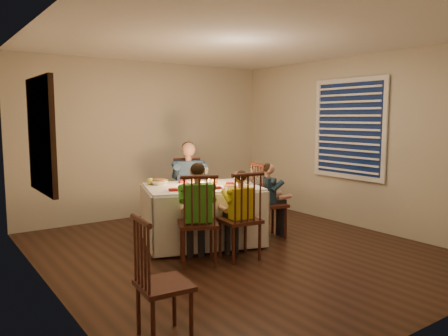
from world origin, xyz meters
TOP-DOWN VIEW (x-y plane):
  - ground at (0.00, 0.00)m, footprint 5.00×5.00m
  - wall_left at (-2.25, 0.00)m, footprint 0.02×5.00m
  - wall_right at (2.25, 0.00)m, footprint 0.02×5.00m
  - wall_back at (0.00, 2.50)m, footprint 4.50×0.02m
  - ceiling at (0.00, 0.00)m, footprint 5.00×5.00m
  - dining_table at (-0.18, 0.54)m, footprint 1.74×1.47m
  - chair_adult at (0.08, 1.33)m, footprint 0.56×0.55m
  - chair_near_left at (-0.67, -0.14)m, footprint 0.57×0.56m
  - chair_near_right at (-0.17, -0.27)m, footprint 0.49×0.47m
  - chair_end at (0.73, 0.23)m, footprint 0.49×0.51m
  - adult at (0.08, 1.33)m, footprint 0.63×0.60m
  - child_green at (-0.67, -0.14)m, footprint 0.54×0.52m
  - child_yellow at (-0.17, -0.27)m, footprint 0.39×0.37m
  - child_teal at (0.73, 0.23)m, footprint 0.37×0.40m
  - setting_adult at (-0.08, 0.87)m, footprint 0.33×0.33m
  - setting_green at (-0.52, 0.35)m, footprint 0.33×0.33m
  - setting_yellow at (0.01, 0.18)m, footprint 0.33×0.33m
  - setting_teal at (0.34, 0.34)m, footprint 0.33×0.33m
  - candle_left at (-0.24, 0.55)m, footprint 0.06×0.06m
  - candle_right at (-0.10, 0.51)m, footprint 0.06×0.06m
  - squash at (-0.70, 1.03)m, footprint 0.09×0.09m
  - orange_fruit at (0.01, 0.53)m, footprint 0.08×0.08m
  - serving_bowl at (-0.60, 0.95)m, footprint 0.33×0.33m
  - wall_mirror at (-2.22, 0.30)m, footprint 0.06×0.95m
  - window_blinds at (2.21, 0.10)m, footprint 0.07×1.34m

SIDE VIEW (x-z plane):
  - ground at x=0.00m, z-range 0.00..0.00m
  - chair_adult at x=0.08m, z-range -0.53..0.53m
  - chair_near_left at x=-0.67m, z-range -0.53..0.53m
  - chair_near_right at x=-0.17m, z-range -0.53..0.53m
  - chair_end at x=0.73m, z-range -0.53..0.53m
  - adult at x=0.08m, z-range -0.66..0.66m
  - child_green at x=-0.67m, z-range -0.59..0.59m
  - child_yellow at x=-0.17m, z-range -0.53..0.53m
  - child_teal at x=0.73m, z-range -0.52..0.52m
  - dining_table at x=-0.18m, z-range 0.18..0.93m
  - setting_adult at x=-0.08m, z-range 0.78..0.80m
  - setting_green at x=-0.52m, z-range 0.78..0.80m
  - setting_yellow at x=0.01m, z-range 0.78..0.80m
  - setting_teal at x=0.34m, z-range 0.78..0.80m
  - serving_bowl at x=-0.60m, z-range 0.78..0.84m
  - orange_fruit at x=0.01m, z-range 0.78..0.86m
  - squash at x=-0.70m, z-range 0.78..0.87m
  - candle_left at x=-0.24m, z-range 0.78..0.88m
  - candle_right at x=-0.10m, z-range 0.78..0.88m
  - wall_left at x=-2.25m, z-range 0.00..2.60m
  - wall_right at x=2.25m, z-range 0.00..2.60m
  - wall_back at x=0.00m, z-range 0.00..2.60m
  - wall_mirror at x=-2.22m, z-range 0.92..2.08m
  - window_blinds at x=2.21m, z-range 0.73..2.27m
  - ceiling at x=0.00m, z-range 2.60..2.60m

